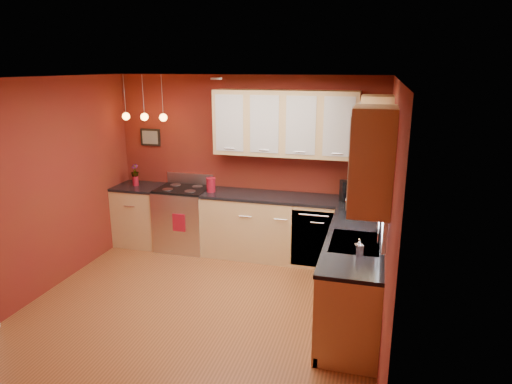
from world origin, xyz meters
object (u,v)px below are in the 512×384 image
(red_canister, at_px, (211,185))
(soap_pump, at_px, (359,247))
(coffee_maker, at_px, (348,192))
(gas_range, at_px, (184,218))
(sink, at_px, (355,244))

(red_canister, height_order, soap_pump, red_canister)
(coffee_maker, distance_m, soap_pump, 1.85)
(gas_range, distance_m, red_canister, 0.74)
(gas_range, relative_size, coffee_maker, 3.93)
(sink, bearing_deg, coffee_maker, 97.30)
(sink, xyz_separation_m, soap_pump, (0.05, -0.34, 0.11))
(sink, bearing_deg, red_canister, 145.92)
(gas_range, height_order, coffee_maker, coffee_maker)
(gas_range, distance_m, coffee_maker, 2.50)
(gas_range, xyz_separation_m, red_canister, (0.47, -0.04, 0.56))
(red_canister, distance_m, coffee_maker, 1.96)
(gas_range, height_order, soap_pump, gas_range)
(sink, xyz_separation_m, coffee_maker, (-0.19, 1.49, 0.16))
(sink, relative_size, red_canister, 3.37)
(coffee_maker, bearing_deg, soap_pump, -101.92)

